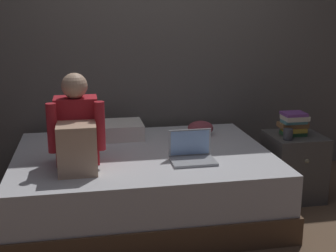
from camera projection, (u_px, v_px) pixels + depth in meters
The scene contains 10 objects.
ground_plane at pixel (175, 226), 3.38m from camera, with size 8.00×8.00×0.00m, color brown.
wall_back at pixel (150, 35), 4.18m from camera, with size 5.60×0.10×2.70m, color #605B56.
bed at pixel (143, 182), 3.56m from camera, with size 2.00×1.50×0.50m.
nightstand at pixel (293, 166), 3.83m from camera, with size 0.44×0.46×0.56m.
person_sitting at pixel (77, 132), 3.11m from camera, with size 0.39×0.44×0.66m.
laptop at pixel (192, 154), 3.28m from camera, with size 0.32×0.23×0.22m.
pillow at pixel (110, 130), 3.87m from camera, with size 0.56×0.36×0.13m, color silver.
book_stack at pixel (294, 123), 3.72m from camera, with size 0.23×0.16×0.20m.
mug at pixel (288, 134), 3.61m from camera, with size 0.08×0.08×0.09m, color #3D3D42.
clothes_pile at pixel (200, 128), 3.96m from camera, with size 0.23×0.19×0.13m.
Camera 1 is at (-0.63, -3.01, 1.57)m, focal length 47.96 mm.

